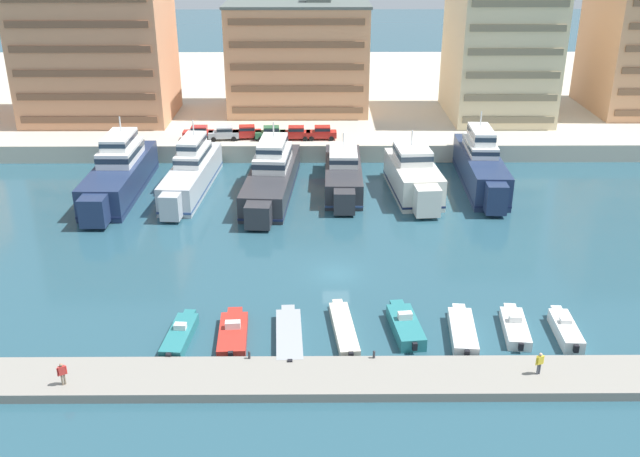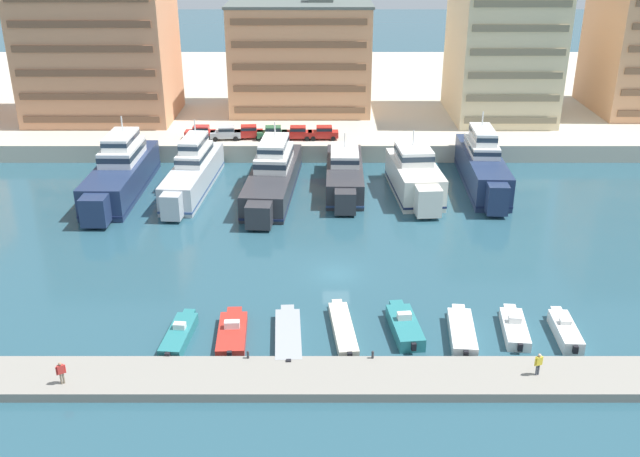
% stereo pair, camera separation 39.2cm
% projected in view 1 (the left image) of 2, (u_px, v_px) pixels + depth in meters
% --- Properties ---
extents(ground_plane, '(400.00, 400.00, 0.00)m').
position_uv_depth(ground_plane, '(336.00, 274.00, 65.51)').
color(ground_plane, '#285160').
extents(quay_promenade, '(180.00, 70.00, 2.34)m').
position_uv_depth(quay_promenade, '(326.00, 94.00, 126.31)').
color(quay_promenade, beige).
rests_on(quay_promenade, ground).
extents(pier_dock, '(120.00, 4.54, 0.69)m').
position_uv_depth(pier_dock, '(343.00, 378.00, 50.13)').
color(pier_dock, gray).
rests_on(pier_dock, ground).
extents(yacht_navy_far_left, '(5.16, 21.86, 8.55)m').
position_uv_depth(yacht_navy_far_left, '(119.00, 173.00, 83.58)').
color(yacht_navy_far_left, navy).
rests_on(yacht_navy_far_left, ground).
extents(yacht_silver_left, '(5.17, 20.48, 7.91)m').
position_uv_depth(yacht_silver_left, '(191.00, 172.00, 84.59)').
color(yacht_silver_left, silver).
rests_on(yacht_silver_left, ground).
extents(yacht_charcoal_mid_left, '(6.35, 22.90, 7.81)m').
position_uv_depth(yacht_charcoal_mid_left, '(272.00, 175.00, 83.93)').
color(yacht_charcoal_mid_left, '#333338').
rests_on(yacht_charcoal_mid_left, ground).
extents(yacht_charcoal_center_left, '(4.65, 18.60, 6.12)m').
position_uv_depth(yacht_charcoal_center_left, '(343.00, 174.00, 85.58)').
color(yacht_charcoal_center_left, '#333338').
rests_on(yacht_charcoal_center_left, ground).
extents(yacht_ivory_center, '(5.84, 16.06, 7.19)m').
position_uv_depth(yacht_ivory_center, '(414.00, 176.00, 83.34)').
color(yacht_ivory_center, silver).
rests_on(yacht_ivory_center, ground).
extents(yacht_navy_center_right, '(4.82, 20.73, 8.53)m').
position_uv_depth(yacht_navy_center_right, '(481.00, 166.00, 85.94)').
color(yacht_navy_center_right, navy).
rests_on(yacht_navy_center_right, ground).
extents(motorboat_teal_far_left, '(2.17, 6.70, 1.34)m').
position_uv_depth(motorboat_teal_far_left, '(180.00, 335.00, 55.07)').
color(motorboat_teal_far_left, teal).
rests_on(motorboat_teal_far_left, ground).
extents(motorboat_red_left, '(2.45, 6.97, 1.31)m').
position_uv_depth(motorboat_red_left, '(233.00, 333.00, 55.49)').
color(motorboat_red_left, red).
rests_on(motorboat_red_left, ground).
extents(motorboat_grey_mid_left, '(2.35, 8.40, 0.80)m').
position_uv_depth(motorboat_grey_mid_left, '(289.00, 336.00, 55.23)').
color(motorboat_grey_mid_left, '#9EA3A8').
rests_on(motorboat_grey_mid_left, ground).
extents(motorboat_cream_center_left, '(2.23, 8.33, 0.84)m').
position_uv_depth(motorboat_cream_center_left, '(344.00, 329.00, 56.06)').
color(motorboat_cream_center_left, beige).
rests_on(motorboat_cream_center_left, ground).
extents(motorboat_teal_center, '(2.59, 6.78, 1.62)m').
position_uv_depth(motorboat_teal_center, '(405.00, 326.00, 56.18)').
color(motorboat_teal_center, teal).
rests_on(motorboat_teal_center, ground).
extents(motorboat_white_center_right, '(2.41, 7.15, 1.00)m').
position_uv_depth(motorboat_white_center_right, '(462.00, 331.00, 55.52)').
color(motorboat_white_center_right, white).
rests_on(motorboat_white_center_right, ground).
extents(motorboat_white_mid_right, '(2.32, 6.36, 1.36)m').
position_uv_depth(motorboat_white_mid_right, '(515.00, 327.00, 56.18)').
color(motorboat_white_mid_right, white).
rests_on(motorboat_white_mid_right, ground).
extents(motorboat_white_right, '(1.79, 6.10, 1.39)m').
position_uv_depth(motorboat_white_right, '(565.00, 330.00, 55.68)').
color(motorboat_white_right, white).
rests_on(motorboat_white_right, ground).
extents(car_red_far_left, '(4.11, 1.94, 1.80)m').
position_uv_depth(car_red_far_left, '(199.00, 132.00, 96.31)').
color(car_red_far_left, red).
rests_on(car_red_far_left, quay_promenade).
extents(car_silver_left, '(4.22, 2.18, 1.80)m').
position_uv_depth(car_silver_left, '(224.00, 133.00, 96.05)').
color(car_silver_left, '#B7BCC1').
rests_on(car_silver_left, quay_promenade).
extents(car_red_mid_left, '(4.25, 2.25, 1.80)m').
position_uv_depth(car_red_mid_left, '(246.00, 132.00, 96.48)').
color(car_red_mid_left, red).
rests_on(car_red_mid_left, quay_promenade).
extents(car_green_center_left, '(4.20, 2.14, 1.80)m').
position_uv_depth(car_green_center_left, '(271.00, 132.00, 96.15)').
color(car_green_center_left, '#2D6642').
rests_on(car_green_center_left, quay_promenade).
extents(car_red_center, '(4.12, 1.96, 1.80)m').
position_uv_depth(car_red_center, '(296.00, 132.00, 96.17)').
color(car_red_center, red).
rests_on(car_red_center, quay_promenade).
extents(car_red_center_right, '(4.12, 1.96, 1.80)m').
position_uv_depth(car_red_center_right, '(322.00, 132.00, 96.27)').
color(car_red_center_right, red).
rests_on(car_red_center_right, quay_promenade).
extents(apartment_block_left, '(21.20, 15.45, 25.10)m').
position_uv_depth(apartment_block_left, '(95.00, 38.00, 102.54)').
color(apartment_block_left, tan).
rests_on(apartment_block_left, quay_promenade).
extents(apartment_block_mid_left, '(21.32, 14.01, 18.17)m').
position_uv_depth(apartment_block_mid_left, '(298.00, 57.00, 108.36)').
color(apartment_block_mid_left, tan).
rests_on(apartment_block_mid_left, quay_promenade).
extents(apartment_block_center_left, '(14.31, 17.57, 21.20)m').
position_uv_depth(apartment_block_center_left, '(499.00, 51.00, 104.43)').
color(apartment_block_center_left, beige).
rests_on(apartment_block_center_left, quay_promenade).
extents(pedestrian_near_edge, '(0.63, 0.38, 1.73)m').
position_uv_depth(pedestrian_near_edge, '(540.00, 362.00, 49.64)').
color(pedestrian_near_edge, '#4C515B').
rests_on(pedestrian_near_edge, pier_dock).
extents(pedestrian_mid_deck, '(0.59, 0.44, 1.71)m').
position_uv_depth(pedestrian_mid_deck, '(62.00, 372.00, 48.51)').
color(pedestrian_mid_deck, '#7A6B56').
rests_on(pedestrian_mid_deck, pier_dock).
extents(bollard_west, '(0.20, 0.20, 0.61)m').
position_uv_depth(bollard_west, '(249.00, 355.00, 51.67)').
color(bollard_west, '#2D2D33').
rests_on(bollard_west, pier_dock).
extents(bollard_west_mid, '(0.20, 0.20, 0.61)m').
position_uv_depth(bollard_west_mid, '(374.00, 354.00, 51.73)').
color(bollard_west_mid, '#2D2D33').
rests_on(bollard_west_mid, pier_dock).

